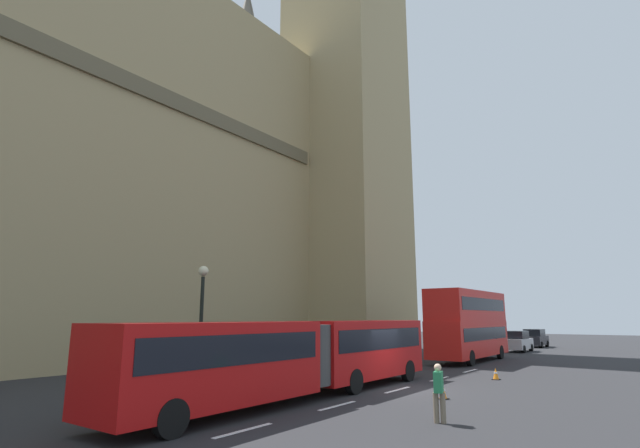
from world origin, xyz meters
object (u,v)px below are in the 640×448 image
traffic_cone_middle (496,374)px  street_lamp (201,317)px  sedan_trailing (535,338)px  pedestrian_near_cones (439,391)px  double_decker_bus (469,322)px  articulated_bus (301,351)px  sedan_lead (517,341)px  traffic_cone_west (443,391)px

traffic_cone_middle → street_lamp: 14.72m
sedan_trailing → pedestrian_near_cones: size_ratio=2.60×
double_decker_bus → traffic_cone_middle: 10.47m
traffic_cone_middle → pedestrian_near_cones: size_ratio=0.34×
articulated_bus → street_lamp: 4.86m
pedestrian_near_cones → double_decker_bus: bearing=16.5°
articulated_bus → double_decker_bus: double_decker_bus is taller
sedan_lead → traffic_cone_west: bearing=-171.4°
traffic_cone_middle → double_decker_bus: bearing=25.6°
double_decker_bus → street_lamp: size_ratio=1.95×
street_lamp → pedestrian_near_cones: street_lamp is taller
sedan_lead → traffic_cone_middle: (-21.36, -4.21, -0.63)m
sedan_lead → sedan_trailing: 8.11m
sedan_trailing → pedestrian_near_cones: sedan_trailing is taller
articulated_bus → sedan_lead: size_ratio=3.82×
traffic_cone_west → sedan_lead: bearing=8.6°
articulated_bus → pedestrian_near_cones: (-1.00, -6.00, -0.83)m
sedan_lead → traffic_cone_middle: bearing=-168.8°
sedan_trailing → street_lamp: size_ratio=0.83×
traffic_cone_west → pedestrian_near_cones: 4.41m
sedan_lead → street_lamp: bearing=171.9°
traffic_cone_west → street_lamp: 10.34m
sedan_lead → sedan_trailing: bearing=1.5°
articulated_bus → sedan_lead: articulated_bus is taller
street_lamp → pedestrian_near_cones: bearing=-88.6°
articulated_bus → traffic_cone_west: articulated_bus is taller
sedan_lead → traffic_cone_west: size_ratio=7.59×
traffic_cone_west → traffic_cone_middle: size_ratio=1.00×
sedan_trailing → traffic_cone_west: bearing=-173.0°
sedan_lead → traffic_cone_middle: sedan_lead is taller
articulated_bus → pedestrian_near_cones: 6.14m
double_decker_bus → traffic_cone_west: (-16.24, -4.46, -2.43)m
double_decker_bus → street_lamp: street_lamp is taller
double_decker_bus → traffic_cone_west: bearing=-164.6°
double_decker_bus → pedestrian_near_cones: size_ratio=6.08×
traffic_cone_west → double_decker_bus: bearing=15.4°
double_decker_bus → sedan_lead: 12.31m
articulated_bus → double_decker_bus: 19.35m
double_decker_bus → sedan_lead: (12.18, -0.19, -1.80)m
articulated_bus → double_decker_bus: bearing=0.0°
sedan_trailing → traffic_cone_west: 36.80m
traffic_cone_middle → traffic_cone_west: bearing=-179.5°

